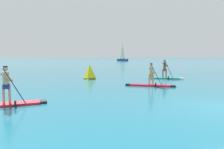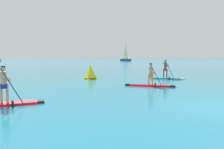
{
  "view_description": "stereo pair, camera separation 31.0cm",
  "coord_description": "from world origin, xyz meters",
  "px_view_note": "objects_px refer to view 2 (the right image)",
  "views": [
    {
      "loc": [
        -6.82,
        -7.32,
        2.22
      ],
      "look_at": [
        -2.7,
        9.4,
        0.65
      ],
      "focal_mm": 34.29,
      "sensor_mm": 36.0,
      "label": 1
    },
    {
      "loc": [
        -6.52,
        -7.39,
        2.22
      ],
      "look_at": [
        -2.7,
        9.4,
        0.65
      ],
      "focal_mm": 34.29,
      "sensor_mm": 36.0,
      "label": 2
    }
  ],
  "objects_px": {
    "paddleboarder_near_left": "(8,97)",
    "paddleboarder_far_right": "(166,75)",
    "sailboat_right_horizon": "(126,58)",
    "paddleboarder_mid_center": "(150,82)",
    "race_marker_buoy": "(90,72)"
  },
  "relations": [
    {
      "from": "paddleboarder_near_left",
      "to": "paddleboarder_far_right",
      "type": "relative_size",
      "value": 0.98
    },
    {
      "from": "sailboat_right_horizon",
      "to": "paddleboarder_mid_center",
      "type": "bearing_deg",
      "value": 132.47
    },
    {
      "from": "paddleboarder_mid_center",
      "to": "sailboat_right_horizon",
      "type": "xyz_separation_m",
      "value": [
        17.15,
        64.21,
        0.64
      ]
    },
    {
      "from": "paddleboarder_near_left",
      "to": "paddleboarder_far_right",
      "type": "height_order",
      "value": "paddleboarder_far_right"
    },
    {
      "from": "paddleboarder_near_left",
      "to": "paddleboarder_mid_center",
      "type": "relative_size",
      "value": 0.94
    },
    {
      "from": "paddleboarder_mid_center",
      "to": "paddleboarder_far_right",
      "type": "distance_m",
      "value": 5.25
    },
    {
      "from": "paddleboarder_near_left",
      "to": "sailboat_right_horizon",
      "type": "height_order",
      "value": "sailboat_right_horizon"
    },
    {
      "from": "sailboat_right_horizon",
      "to": "race_marker_buoy",
      "type": "bearing_deg",
      "value": 127.87
    },
    {
      "from": "sailboat_right_horizon",
      "to": "paddleboarder_far_right",
      "type": "bearing_deg",
      "value": 134.44
    },
    {
      "from": "paddleboarder_near_left",
      "to": "sailboat_right_horizon",
      "type": "bearing_deg",
      "value": 60.87
    },
    {
      "from": "paddleboarder_far_right",
      "to": "race_marker_buoy",
      "type": "relative_size",
      "value": 2.32
    },
    {
      "from": "paddleboarder_far_right",
      "to": "sailboat_right_horizon",
      "type": "xyz_separation_m",
      "value": [
        13.86,
        60.12,
        0.6
      ]
    },
    {
      "from": "paddleboarder_far_right",
      "to": "sailboat_right_horizon",
      "type": "height_order",
      "value": "sailboat_right_horizon"
    },
    {
      "from": "sailboat_right_horizon",
      "to": "paddleboarder_near_left",
      "type": "bearing_deg",
      "value": 126.83
    },
    {
      "from": "paddleboarder_far_right",
      "to": "sailboat_right_horizon",
      "type": "relative_size",
      "value": 0.43
    }
  ]
}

